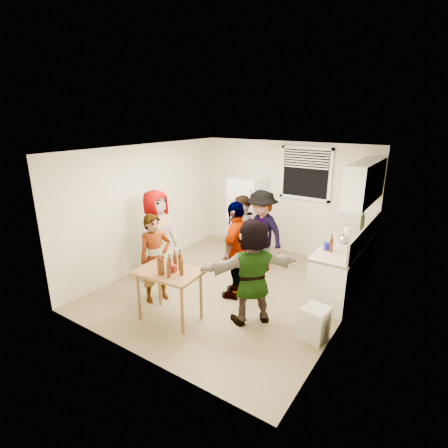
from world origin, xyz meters
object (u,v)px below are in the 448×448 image
Objects in this scene: kettle at (343,243)px; blue_cup at (326,250)px; guest_back_left at (242,264)px; beer_bottle_counter at (331,252)px; guest_stripe at (158,299)px; guest_back_right at (260,270)px; guest_black at (236,295)px; trash_bin at (315,323)px; red_cup at (174,272)px; guest_orange at (251,320)px; beer_bottle_table at (169,277)px; wine_bottle at (361,230)px; guest_grey at (160,277)px; serving_table at (171,318)px; refrigerator at (248,214)px.

blue_cup is (-0.14, -0.48, 0.00)m from kettle.
beer_bottle_counter is at bearing 16.43° from guest_back_left.
guest_stripe is 2.20m from guest_back_right.
kettle reaches higher than guest_black.
trash_bin is 0.29× the size of guest_black.
trash_bin is 4.59× the size of red_cup.
red_cup is 1.46m from guest_black.
red_cup reaches higher than guest_orange.
beer_bottle_table is at bearing -76.98° from guest_back_right.
guest_orange is at bearing -109.24° from wine_bottle.
beer_bottle_counter is 0.46× the size of trash_bin.
guest_grey is 0.87m from guest_stripe.
guest_back_left reaches higher than guest_black.
red_cup is 0.06× the size of guest_back_right.
beer_bottle_table is (-1.85, -3.46, -0.09)m from wine_bottle.
serving_table reaches higher than guest_orange.
guest_orange is at bearing -48.98° from guest_back_right.
kettle is at bearing 51.86° from serving_table.
kettle is at bearing 19.94° from guest_back_right.
guest_black is (0.45, 1.18, 0.00)m from serving_table.
kettle is 0.15× the size of guest_back_left.
guest_stripe is at bearing -138.17° from guest_grey.
beer_bottle_table is at bearing -46.20° from serving_table.
guest_back_left is at bearing -156.73° from wine_bottle.
guest_back_left is at bearing 93.52° from serving_table.
red_cup reaches higher than serving_table.
beer_bottle_counter reaches higher than red_cup.
blue_cup is (-0.24, -1.38, 0.00)m from wine_bottle.
kettle reaches higher than blue_cup.
beer_bottle_counter is 0.13× the size of guest_grey.
red_cup is (-0.05, 0.18, 0.00)m from beer_bottle_table.
beer_bottle_table reaches higher than red_cup.
guest_back_right is (0.32, 2.33, 0.00)m from serving_table.
wine_bottle is 2.29× the size of blue_cup.
refrigerator is at bearing 150.73° from kettle.
kettle reaches higher than serving_table.
guest_grey reaches higher than guest_black.
wine_bottle is 1.32× the size of beer_bottle_counter.
refrigerator is at bearing 100.61° from red_cup.
serving_table is at bearing -81.02° from refrigerator.
guest_orange is (1.21, -1.73, 0.00)m from guest_back_left.
beer_bottle_table reaches higher than trash_bin.
kettle is 3.36m from guest_stripe.
kettle reaches higher than red_cup.
guest_back_right reaches higher than guest_orange.
serving_table is (-1.75, -1.92, -0.90)m from blue_cup.
beer_bottle_table reaches higher than guest_orange.
guest_back_right is (-1.43, 0.41, -0.90)m from blue_cup.
wine_bottle is at bearing -53.79° from guest_grey.
blue_cup reaches higher than guest_back_left.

